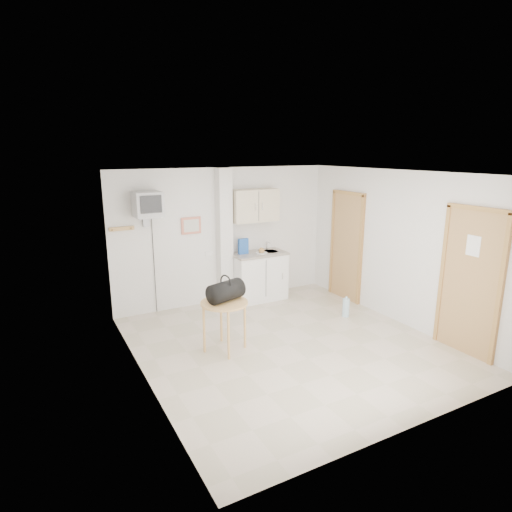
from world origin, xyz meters
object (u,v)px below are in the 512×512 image
round_table (224,308)px  water_bottle (346,308)px  duffel_bag (226,291)px  crt_television (148,205)px

round_table → water_bottle: round_table is taller
duffel_bag → water_bottle: (2.32, 0.14, -0.71)m
duffel_bag → water_bottle: duffel_bag is taller
round_table → water_bottle: 2.41m
crt_television → duffel_bag: 2.08m
round_table → crt_television: bearing=108.0°
round_table → water_bottle: (2.36, 0.17, -0.48)m
crt_television → duffel_bag: (0.60, -1.69, -1.06)m
crt_television → duffel_bag: crt_television is taller
crt_television → duffel_bag: bearing=-70.5°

